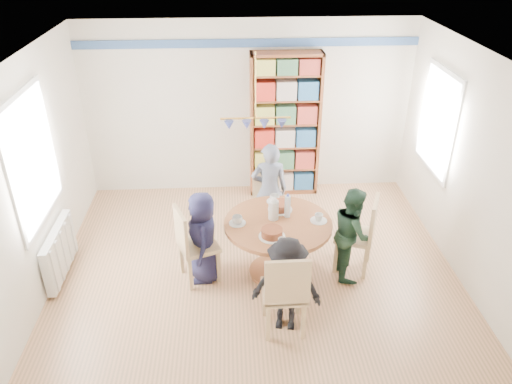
{
  "coord_description": "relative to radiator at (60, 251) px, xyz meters",
  "views": [
    {
      "loc": [
        -0.3,
        -4.82,
        3.95
      ],
      "look_at": [
        0.0,
        0.4,
        1.05
      ],
      "focal_mm": 35.0,
      "sensor_mm": 36.0,
      "label": 1
    }
  ],
  "objects": [
    {
      "name": "person_far",
      "position": [
        2.64,
        0.8,
        0.33
      ],
      "size": [
        0.5,
        0.33,
        1.37
      ],
      "primitive_type": "imported",
      "rotation": [
        0.0,
        0.0,
        3.14
      ],
      "color": "gray",
      "rests_on": "ground"
    },
    {
      "name": "ground",
      "position": [
        2.42,
        -0.3,
        -0.35
      ],
      "size": [
        5.0,
        5.0,
        0.0
      ],
      "primitive_type": "plane",
      "color": "tan"
    },
    {
      "name": "person_left",
      "position": [
        1.77,
        -0.15,
        0.24
      ],
      "size": [
        0.42,
        0.6,
        1.18
      ],
      "primitive_type": "imported",
      "rotation": [
        0.0,
        0.0,
        -1.49
      ],
      "color": "#191938",
      "rests_on": "ground"
    },
    {
      "name": "chair_near",
      "position": [
        2.65,
        -1.15,
        0.22
      ],
      "size": [
        0.47,
        0.47,
        1.04
      ],
      "color": "#D3B582",
      "rests_on": "ground"
    },
    {
      "name": "chair_far",
      "position": [
        2.62,
        0.95,
        0.12
      ],
      "size": [
        0.43,
        0.43,
        0.85
      ],
      "color": "#D3B582",
      "rests_on": "ground"
    },
    {
      "name": "room_shell",
      "position": [
        2.16,
        0.57,
        1.3
      ],
      "size": [
        5.0,
        5.0,
        5.0
      ],
      "color": "white",
      "rests_on": "ground"
    },
    {
      "name": "tableware",
      "position": [
        2.64,
        -0.09,
        0.47
      ],
      "size": [
        1.18,
        1.18,
        0.31
      ],
      "color": "white",
      "rests_on": "dining_table"
    },
    {
      "name": "person_near",
      "position": [
        2.67,
        -1.06,
        0.22
      ],
      "size": [
        0.8,
        0.55,
        1.13
      ],
      "primitive_type": "imported",
      "rotation": [
        0.0,
        0.0,
        -0.19
      ],
      "color": "black",
      "rests_on": "ground"
    },
    {
      "name": "bookshelf",
      "position": [
        2.97,
        2.04,
        0.76
      ],
      "size": [
        1.07,
        0.32,
        2.25
      ],
      "color": "brown",
      "rests_on": "ground"
    },
    {
      "name": "dining_table",
      "position": [
        2.67,
        -0.12,
        0.21
      ],
      "size": [
        1.3,
        1.3,
        0.75
      ],
      "color": "brown",
      "rests_on": "ground"
    },
    {
      "name": "chair_left",
      "position": [
        1.63,
        -0.18,
        0.2
      ],
      "size": [
        0.57,
        0.57,
        1.0
      ],
      "color": "#D3B582",
      "rests_on": "ground"
    },
    {
      "name": "radiator",
      "position": [
        0.0,
        0.0,
        0.0
      ],
      "size": [
        0.12,
        1.0,
        0.6
      ],
      "color": "silver",
      "rests_on": "ground"
    },
    {
      "name": "chair_right",
      "position": [
        3.71,
        -0.08,
        0.21
      ],
      "size": [
        0.58,
        0.58,
        1.02
      ],
      "color": "#D3B582",
      "rests_on": "ground"
    },
    {
      "name": "person_right",
      "position": [
        3.57,
        -0.16,
        0.25
      ],
      "size": [
        0.48,
        0.61,
        1.19
      ],
      "primitive_type": "imported",
      "rotation": [
        0.0,
        0.0,
        1.51
      ],
      "color": "#193323",
      "rests_on": "ground"
    }
  ]
}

